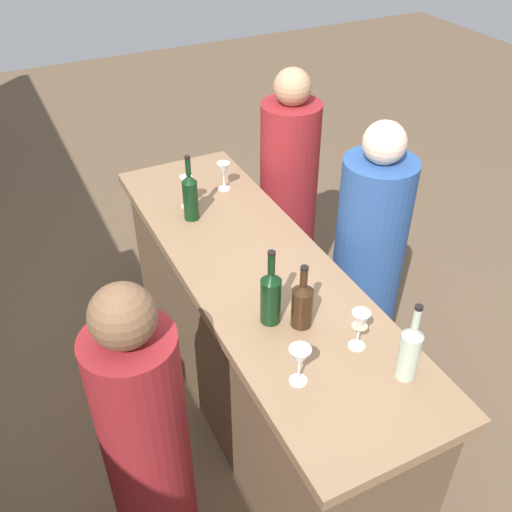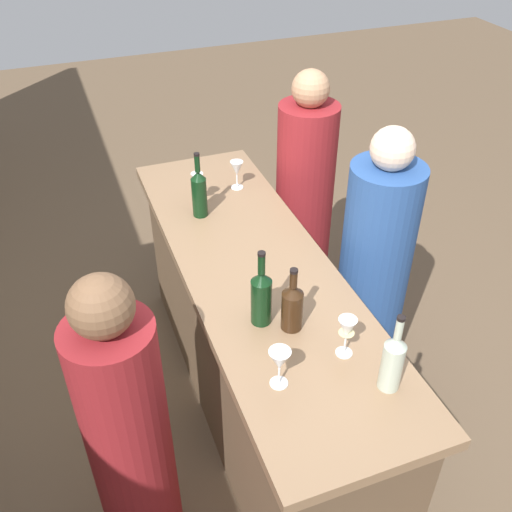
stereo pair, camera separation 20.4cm
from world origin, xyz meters
The scene contains 13 objects.
ground_plane centered at (0.00, 0.00, 0.00)m, with size 12.00×12.00×0.00m, color brown.
bar_counter centered at (0.00, 0.00, 0.47)m, with size 2.15×0.64×0.93m.
wine_bottle_leftmost_clear_pale centered at (-0.79, -0.19, 1.05)m, with size 0.07×0.07×0.32m.
wine_bottle_second_left_amber_brown centered at (-0.41, 0.01, 1.03)m, with size 0.08×0.08×0.28m.
wine_bottle_center_dark_green centered at (-0.34, 0.10, 1.05)m, with size 0.08×0.08×0.33m.
wine_bottle_second_right_dark_green centered at (0.48, 0.11, 1.06)m, with size 0.07×0.07×0.33m.
wine_glass_near_left centered at (0.67, -0.14, 1.04)m, with size 0.07×0.07×0.15m.
wine_glass_near_center centered at (-0.60, -0.12, 1.04)m, with size 0.07×0.07×0.17m.
wine_glass_near_right centered at (0.59, 0.09, 1.04)m, with size 0.07×0.07×0.17m.
wine_glass_far_left centered at (-0.65, 0.16, 1.04)m, with size 0.08×0.08×0.16m.
person_left_guest centered at (0.74, -0.58, 0.69)m, with size 0.34×0.34×1.48m.
person_center_guest centered at (-0.01, -0.60, 0.68)m, with size 0.39×0.39×1.48m.
person_right_guest centered at (-0.49, 0.68, 0.66)m, with size 0.40×0.40×1.41m.
Camera 2 is at (-1.87, 0.70, 2.47)m, focal length 40.66 mm.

